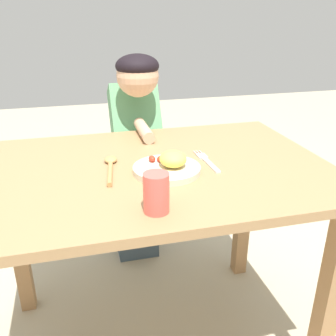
% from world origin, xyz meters
% --- Properties ---
extents(dining_table, '(1.12, 0.76, 0.73)m').
position_xyz_m(dining_table, '(0.00, 0.00, 0.62)').
color(dining_table, '#9E784E').
rests_on(dining_table, ground_plane).
extents(plate, '(0.20, 0.20, 0.07)m').
position_xyz_m(plate, '(0.04, -0.06, 0.75)').
color(plate, beige).
rests_on(plate, dining_table).
extents(fork, '(0.03, 0.19, 0.01)m').
position_xyz_m(fork, '(0.18, -0.01, 0.74)').
color(fork, silver).
rests_on(fork, dining_table).
extents(spoon, '(0.06, 0.21, 0.02)m').
position_xyz_m(spoon, '(-0.13, 0.02, 0.74)').
color(spoon, tan).
rests_on(spoon, dining_table).
extents(drinking_cup, '(0.06, 0.06, 0.10)m').
position_xyz_m(drinking_cup, '(-0.05, -0.28, 0.78)').
color(drinking_cup, '#E95A4F').
rests_on(drinking_cup, dining_table).
extents(person, '(0.21, 0.44, 1.03)m').
position_xyz_m(person, '(0.03, 0.51, 0.56)').
color(person, '#3A4B5A').
rests_on(person, ground_plane).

